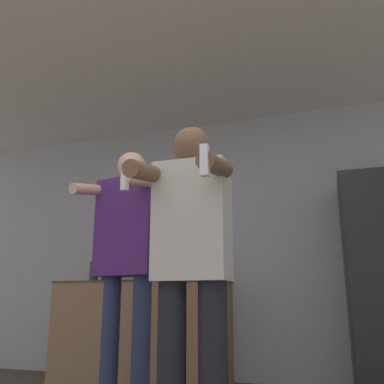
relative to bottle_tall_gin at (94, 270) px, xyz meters
name	(u,v)px	position (x,y,z in m)	size (l,w,h in m)	color
wall_back	(259,241)	(1.64, 0.28, 0.26)	(7.00, 0.06, 2.55)	#B2B7BC
ceiling_slab	(219,40)	(1.64, -1.15, 1.56)	(7.00, 3.32, 0.05)	silver
counter	(142,331)	(0.59, -0.08, -0.57)	(1.59, 0.67, 0.89)	#997551
bottle_tall_gin	(94,270)	(0.00, 0.00, 0.00)	(0.08, 0.08, 0.31)	#194723
bottle_amber_bourbon	(188,266)	(1.01, 0.00, 0.02)	(0.09, 0.09, 0.37)	#194723
bottle_clear_vodka	(106,271)	(0.13, 0.00, -0.01)	(0.07, 0.07, 0.32)	black
bottle_red_label	(154,272)	(0.66, 0.00, -0.03)	(0.08, 0.08, 0.25)	maroon
bottle_green_wine	(141,270)	(0.52, 0.00, 0.00)	(0.07, 0.07, 0.30)	black
person_woman_foreground	(191,259)	(1.65, -1.83, -0.10)	(0.44, 0.48, 1.61)	black
person_man_side	(128,249)	(1.03, -1.29, 0.03)	(0.56, 0.53, 1.72)	navy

